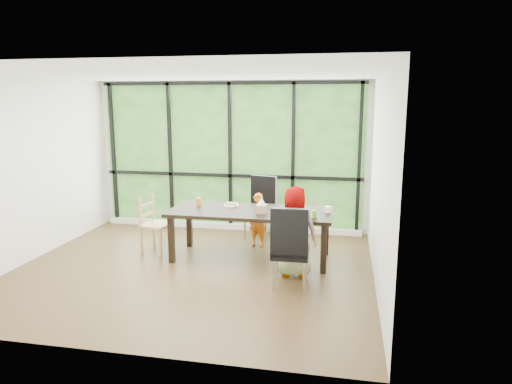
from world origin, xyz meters
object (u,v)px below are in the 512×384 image
at_px(green_cup, 314,214).
at_px(white_mug, 328,210).
at_px(dining_table, 251,235).
at_px(child_older, 294,232).
at_px(chair_interior_leather, 290,247).
at_px(plate_far, 231,205).
at_px(orange_cup, 199,202).
at_px(plate_near, 293,215).
at_px(tissue_box, 262,209).
at_px(child_toddler, 258,220).
at_px(chair_window_leather, 259,209).
at_px(chair_end_beech, 156,225).

relative_size(green_cup, white_mug, 1.21).
height_order(dining_table, white_mug, white_mug).
xyz_separation_m(child_older, white_mug, (0.42, 0.63, 0.18)).
height_order(chair_interior_leather, white_mug, chair_interior_leather).
xyz_separation_m(plate_far, orange_cup, (-0.51, -0.06, 0.05)).
bearing_deg(green_cup, plate_near, 167.33).
bearing_deg(tissue_box, child_toddler, 104.44).
bearing_deg(chair_window_leather, chair_end_beech, -133.64).
bearing_deg(chair_window_leather, green_cup, -40.07).
distance_m(plate_far, plate_near, 1.10).
relative_size(chair_window_leather, plate_far, 4.60).
height_order(orange_cup, white_mug, orange_cup).
bearing_deg(tissue_box, dining_table, 143.69).
relative_size(orange_cup, green_cup, 1.05).
relative_size(chair_window_leather, chair_interior_leather, 1.00).
height_order(chair_interior_leather, tissue_box, chair_interior_leather).
height_order(plate_near, green_cup, green_cup).
relative_size(chair_end_beech, white_mug, 9.87).
height_order(chair_window_leather, green_cup, chair_window_leather).
bearing_deg(child_older, chair_interior_leather, 85.35).
bearing_deg(child_older, green_cup, -136.44).
distance_m(dining_table, orange_cup, 0.98).
bearing_deg(dining_table, tissue_box, -36.31).
relative_size(chair_window_leather, plate_near, 4.35).
bearing_deg(child_older, plate_far, -41.47).
bearing_deg(child_older, plate_near, -85.03).
height_order(plate_far, tissue_box, tissue_box).
xyz_separation_m(chair_end_beech, orange_cup, (0.64, 0.17, 0.36)).
height_order(dining_table, chair_end_beech, chair_end_beech).
relative_size(chair_window_leather, green_cup, 9.80).
distance_m(chair_interior_leather, plate_far, 1.62).
distance_m(chair_window_leather, child_older, 1.74).
height_order(chair_window_leather, white_mug, chair_window_leather).
bearing_deg(chair_interior_leather, dining_table, -55.44).
relative_size(child_toddler, orange_cup, 7.70).
xyz_separation_m(child_older, plate_far, (-1.06, 0.79, 0.14)).
height_order(chair_window_leather, tissue_box, chair_window_leather).
relative_size(plate_near, orange_cup, 2.15).
distance_m(chair_window_leather, white_mug, 1.53).
xyz_separation_m(child_toddler, tissue_box, (0.19, -0.74, 0.37)).
bearing_deg(chair_interior_leather, plate_near, -87.02).
distance_m(chair_window_leather, plate_far, 0.85).
xyz_separation_m(chair_interior_leather, plate_near, (-0.06, 0.76, 0.22)).
xyz_separation_m(dining_table, green_cup, (0.96, -0.28, 0.43)).
height_order(chair_end_beech, plate_far, chair_end_beech).
relative_size(chair_interior_leather, orange_cup, 9.35).
bearing_deg(chair_end_beech, tissue_box, -85.89).
relative_size(child_older, green_cup, 11.24).
distance_m(chair_end_beech, plate_near, 2.19).
bearing_deg(plate_near, chair_interior_leather, -85.29).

